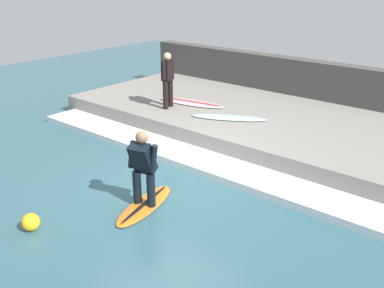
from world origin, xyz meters
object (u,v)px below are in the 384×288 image
at_px(surfboard_riding, 145,205).
at_px(surfboard_spare, 229,117).
at_px(surfer_waiting_near, 168,77).
at_px(marker_buoy, 31,222).
at_px(surfer_riding, 143,165).
at_px(surfboard_waiting_near, 191,102).

height_order(surfboard_riding, surfboard_spare, surfboard_spare).
height_order(surfer_waiting_near, surfboard_spare, surfer_waiting_near).
bearing_deg(marker_buoy, surfboard_spare, 0.52).
bearing_deg(surfboard_spare, surfer_riding, -166.60).
xyz_separation_m(surfboard_riding, surfboard_waiting_near, (4.41, 2.58, 0.52)).
distance_m(surfboard_waiting_near, marker_buoy, 6.44).
relative_size(surfboard_riding, surfer_waiting_near, 1.17).
distance_m(surfer_waiting_near, marker_buoy, 5.95).
xyz_separation_m(surfer_waiting_near, surfboard_spare, (0.28, -1.87, -0.83)).
height_order(surfer_waiting_near, marker_buoy, surfer_waiting_near).
height_order(surfer_riding, surfer_waiting_near, surfer_waiting_near).
bearing_deg(surfer_waiting_near, surfboard_waiting_near, -18.49).
bearing_deg(surfboard_spare, surfboard_riding, -166.60).
height_order(surfer_riding, marker_buoy, surfer_riding).
bearing_deg(surfboard_waiting_near, surfboard_spare, -104.84).
distance_m(surfer_riding, marker_buoy, 2.12).
xyz_separation_m(surfboard_riding, marker_buoy, (-1.79, 0.89, 0.12)).
bearing_deg(surfer_waiting_near, surfboard_riding, -142.71).
bearing_deg(marker_buoy, surfer_waiting_near, 19.30).
xyz_separation_m(surfer_riding, surfboard_spare, (3.98, 0.95, -0.30)).
distance_m(surfboard_waiting_near, surfboard_spare, 1.69).
height_order(surfboard_riding, surfer_riding, surfer_riding).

